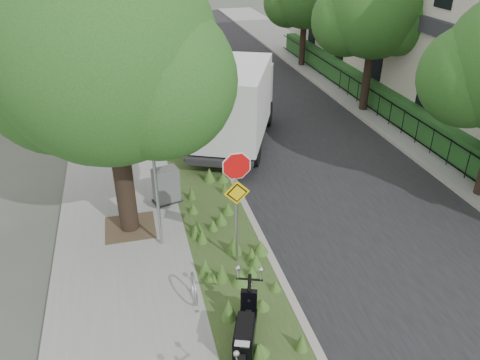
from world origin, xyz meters
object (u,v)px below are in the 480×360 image
(scooter_far, at_px, (245,334))
(box_truck, at_px, (233,100))
(sign_assembly, at_px, (237,187))
(utility_cabinet, at_px, (166,186))

(scooter_far, distance_m, box_truck, 10.45)
(sign_assembly, bearing_deg, box_truck, 77.01)
(scooter_far, bearing_deg, sign_assembly, 79.39)
(sign_assembly, distance_m, utility_cabinet, 4.04)
(scooter_far, bearing_deg, utility_cabinet, 97.97)
(box_truck, height_order, utility_cabinet, box_truck)
(box_truck, bearing_deg, utility_cabinet, -128.25)
(box_truck, relative_size, utility_cabinet, 5.88)
(scooter_far, height_order, utility_cabinet, utility_cabinet)
(sign_assembly, relative_size, scooter_far, 1.77)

